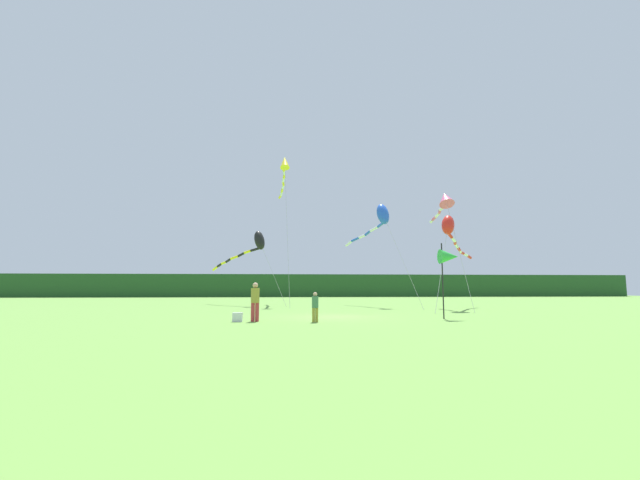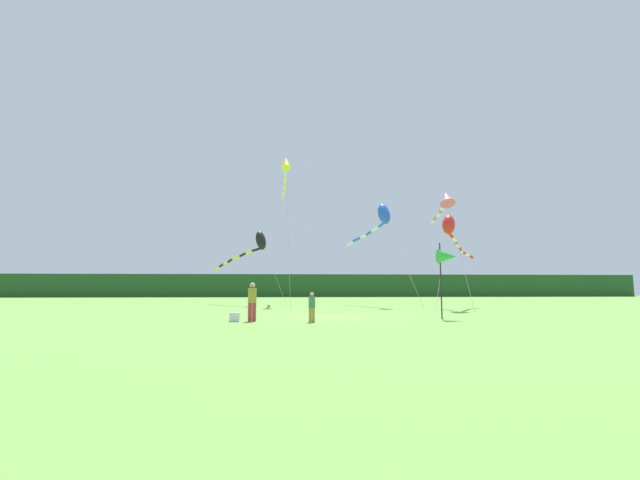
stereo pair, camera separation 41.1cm
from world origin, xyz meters
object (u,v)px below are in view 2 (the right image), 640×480
at_px(person_adult, 252,300).
at_px(kite_red, 451,229).
at_px(person_child, 312,305).
at_px(kite_rainbow, 446,200).
at_px(kite_blue, 381,217).
at_px(kite_yellow, 286,168).
at_px(banner_flag_pole, 447,257).
at_px(kite_black, 255,244).
at_px(cooler_box, 235,317).

relative_size(person_adult, kite_red, 0.22).
distance_m(person_child, kite_rainbow, 15.48).
relative_size(person_child, kite_blue, 0.13).
bearing_deg(kite_yellow, banner_flag_pole, -63.12).
xyz_separation_m(person_child, kite_blue, (6.08, 13.70, 6.20)).
bearing_deg(kite_rainbow, kite_blue, 134.12).
distance_m(person_child, kite_yellow, 20.31).
distance_m(kite_black, kite_yellow, 7.10).
bearing_deg(kite_blue, kite_black, 164.04).
xyz_separation_m(cooler_box, kite_blue, (9.38, 13.18, 6.71)).
distance_m(banner_flag_pole, kite_black, 18.47).
bearing_deg(banner_flag_pole, person_adult, -174.84).
xyz_separation_m(person_child, banner_flag_pole, (6.50, 1.41, 2.19)).
bearing_deg(person_child, kite_rainbow, 45.21).
distance_m(person_adult, kite_blue, 16.80).
distance_m(kite_black, kite_red, 15.59).
distance_m(kite_black, kite_blue, 10.52).
distance_m(person_child, banner_flag_pole, 7.00).
height_order(kite_yellow, kite_blue, kite_yellow).
distance_m(banner_flag_pole, kite_red, 8.53).
xyz_separation_m(person_adult, kite_rainbow, (12.37, 9.28, 6.58)).
bearing_deg(kite_red, banner_flag_pole, -113.19).
height_order(banner_flag_pole, kite_rainbow, kite_rainbow).
xyz_separation_m(kite_blue, kite_red, (3.65, -4.78, -1.58)).
relative_size(person_adult, kite_blue, 0.17).
distance_m(cooler_box, kite_black, 16.74).
distance_m(cooler_box, banner_flag_pole, 10.21).
bearing_deg(banner_flag_pole, kite_red, 66.81).
height_order(person_adult, kite_yellow, kite_yellow).
xyz_separation_m(cooler_box, kite_black, (-0.57, 16.02, 4.80)).
bearing_deg(kite_red, kite_black, 150.73).
bearing_deg(person_adult, cooler_box, -175.00).
height_order(kite_yellow, kite_red, kite_yellow).
relative_size(person_child, kite_black, 0.18).
relative_size(kite_black, kite_blue, 0.71).
xyz_separation_m(kite_yellow, kite_red, (11.15, -8.13, -6.31)).
xyz_separation_m(banner_flag_pole, kite_blue, (-0.42, 12.30, 4.01)).
bearing_deg(person_child, kite_yellow, 94.80).
bearing_deg(kite_blue, banner_flag_pole, -88.02).
height_order(person_child, kite_blue, kite_blue).
xyz_separation_m(cooler_box, kite_rainbow, (13.10, 9.34, 7.32)).
bearing_deg(kite_yellow, kite_black, -168.26).
xyz_separation_m(person_child, kite_red, (9.72, 8.93, 4.62)).
bearing_deg(banner_flag_pole, kite_yellow, 116.88).
relative_size(person_adult, kite_yellow, 0.13).
height_order(person_adult, person_child, person_adult).
xyz_separation_m(person_child, cooler_box, (-3.30, 0.52, -0.51)).
bearing_deg(person_child, kite_black, 103.17).
relative_size(cooler_box, kite_blue, 0.04).
bearing_deg(kite_rainbow, banner_flag_pole, -111.28).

